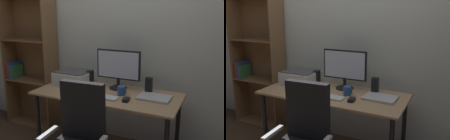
{
  "view_description": "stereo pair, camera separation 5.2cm",
  "coord_description": "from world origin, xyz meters",
  "views": [
    {
      "loc": [
        1.11,
        -2.28,
        1.61
      ],
      "look_at": [
        0.07,
        -0.02,
        1.0
      ],
      "focal_mm": 40.38,
      "sensor_mm": 36.0,
      "label": 1
    },
    {
      "loc": [
        1.16,
        -2.26,
        1.61
      ],
      "look_at": [
        0.07,
        -0.02,
        1.0
      ],
      "focal_mm": 40.38,
      "sensor_mm": 36.0,
      "label": 2
    }
  ],
  "objects": [
    {
      "name": "bookshelf",
      "position": [
        -1.33,
        0.34,
        0.91
      ],
      "size": [
        0.74,
        0.28,
        1.84
      ],
      "color": "brown",
      "rests_on": "ground"
    },
    {
      "name": "speaker_left",
      "position": [
        -0.31,
        0.19,
        0.82
      ],
      "size": [
        0.06,
        0.07,
        0.17
      ],
      "primitive_type": "cube",
      "color": "black",
      "rests_on": "desk"
    },
    {
      "name": "paper_sheet",
      "position": [
        -0.25,
        -0.22,
        0.74
      ],
      "size": [
        0.22,
        0.3,
        0.0
      ],
      "primitive_type": "cube",
      "rotation": [
        0.0,
        0.0,
        -0.02
      ],
      "color": "white",
      "rests_on": "desk"
    },
    {
      "name": "laptop",
      "position": [
        0.51,
        0.04,
        0.75
      ],
      "size": [
        0.33,
        0.24,
        0.02
      ],
      "primitive_type": "cube",
      "rotation": [
        0.0,
        0.0,
        -0.04
      ],
      "color": "#B7BABC",
      "rests_on": "desk"
    },
    {
      "name": "back_wall",
      "position": [
        0.0,
        0.51,
        1.3
      ],
      "size": [
        6.4,
        0.1,
        2.6
      ],
      "primitive_type": "cube",
      "color": "beige",
      "rests_on": "ground"
    },
    {
      "name": "printer",
      "position": [
        -0.49,
        0.14,
        0.82
      ],
      "size": [
        0.4,
        0.34,
        0.16
      ],
      "color": "silver",
      "rests_on": "desk"
    },
    {
      "name": "coffee_mug",
      "position": [
        0.16,
        0.01,
        0.79
      ],
      "size": [
        0.09,
        0.08,
        0.09
      ],
      "color": "#285193",
      "rests_on": "desk"
    },
    {
      "name": "keyboard",
      "position": [
        0.04,
        -0.15,
        0.75
      ],
      "size": [
        0.29,
        0.12,
        0.02
      ],
      "primitive_type": "cube",
      "rotation": [
        0.0,
        0.0,
        -0.04
      ],
      "color": "silver",
      "rests_on": "desk"
    },
    {
      "name": "mouse",
      "position": [
        0.28,
        -0.14,
        0.76
      ],
      "size": [
        0.06,
        0.1,
        0.03
      ],
      "primitive_type": "cube",
      "rotation": [
        0.0,
        0.0,
        0.06
      ],
      "color": "black",
      "rests_on": "desk"
    },
    {
      "name": "desk",
      "position": [
        0.0,
        0.0,
        0.65
      ],
      "size": [
        1.55,
        0.67,
        0.74
      ],
      "color": "tan",
      "rests_on": "ground"
    },
    {
      "name": "monitor",
      "position": [
        0.05,
        0.19,
        0.99
      ],
      "size": [
        0.5,
        0.2,
        0.43
      ],
      "color": "black",
      "rests_on": "desk"
    },
    {
      "name": "speaker_right",
      "position": [
        0.4,
        0.19,
        0.82
      ],
      "size": [
        0.06,
        0.07,
        0.17
      ],
      "primitive_type": "cube",
      "color": "black",
      "rests_on": "desk"
    }
  ]
}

